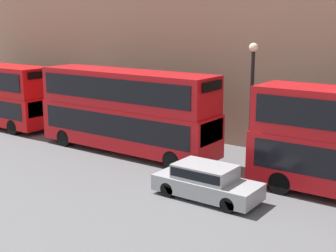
% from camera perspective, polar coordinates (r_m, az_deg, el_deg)
% --- Properties ---
extents(bus_second_in_queue, '(2.59, 11.06, 4.63)m').
position_cam_1_polar(bus_second_in_queue, '(26.08, -5.10, 2.16)').
color(bus_second_in_queue, '#A80F14').
rests_on(bus_second_in_queue, ground).
extents(car_hatchback, '(1.86, 4.50, 1.45)m').
position_cam_1_polar(car_hatchback, '(19.72, 4.68, -6.67)').
color(car_hatchback, gray).
rests_on(car_hatchback, ground).
extents(street_lamp, '(0.44, 0.44, 6.25)m').
position_cam_1_polar(street_lamp, '(23.53, 10.18, 4.17)').
color(street_lamp, black).
rests_on(street_lamp, ground).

